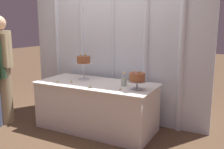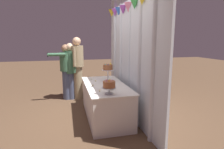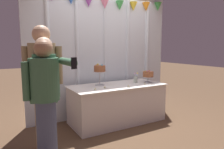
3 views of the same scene
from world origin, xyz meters
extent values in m
plane|color=brown|center=(0.00, 0.00, 0.00)|extent=(24.00, 24.00, 0.00)
cube|color=silver|center=(0.00, 0.65, 1.39)|extent=(3.22, 0.04, 2.78)
cylinder|color=silver|center=(-1.16, 0.63, 1.39)|extent=(0.08, 0.08, 2.78)
cylinder|color=silver|center=(-0.61, 0.63, 1.39)|extent=(0.07, 0.07, 2.78)
cylinder|color=silver|center=(0.02, 0.63, 1.39)|extent=(0.06, 0.06, 2.78)
cylinder|color=silver|center=(0.59, 0.63, 1.39)|extent=(0.09, 0.09, 2.78)
cylinder|color=silver|center=(1.15, 0.63, 1.39)|extent=(0.09, 0.09, 2.78)
cube|color=white|center=(0.00, 0.10, 0.36)|extent=(1.79, 0.79, 0.72)
cube|color=white|center=(0.00, 0.10, 0.72)|extent=(1.84, 0.84, 0.01)
cylinder|color=silver|center=(-0.31, 0.23, 0.74)|extent=(0.18, 0.18, 0.01)
cylinder|color=silver|center=(-0.31, 0.23, 0.87)|extent=(0.02, 0.02, 0.24)
cylinder|color=silver|center=(-0.31, 0.23, 0.99)|extent=(0.27, 0.27, 0.01)
cylinder|color=#995633|center=(-0.31, 0.23, 1.06)|extent=(0.22, 0.22, 0.11)
cone|color=blue|center=(-0.26, 0.22, 1.13)|extent=(0.02, 0.02, 0.04)
sphere|color=yellow|center=(-0.31, 0.30, 1.13)|extent=(0.04, 0.04, 0.04)
sphere|color=orange|center=(-0.37, 0.24, 1.12)|extent=(0.02, 0.02, 0.02)
sphere|color=#2DB2B7|center=(-0.30, 0.16, 1.12)|extent=(0.02, 0.02, 0.02)
cylinder|color=#B2B2B7|center=(0.70, 0.02, 0.74)|extent=(0.15, 0.15, 0.01)
cylinder|color=#B2B2B7|center=(0.70, 0.02, 0.79)|extent=(0.03, 0.03, 0.10)
cylinder|color=#B2B2B7|center=(0.70, 0.02, 0.85)|extent=(0.26, 0.26, 0.01)
cylinder|color=#995633|center=(0.70, 0.02, 0.91)|extent=(0.22, 0.22, 0.11)
sphere|color=orange|center=(0.72, 0.02, 0.97)|extent=(0.03, 0.03, 0.03)
sphere|color=pink|center=(0.71, 0.05, 0.97)|extent=(0.02, 0.02, 0.02)
cone|color=yellow|center=(0.65, 0.06, 0.98)|extent=(0.02, 0.02, 0.03)
sphere|color=pink|center=(0.64, -0.01, 0.97)|extent=(0.03, 0.03, 0.03)
cone|color=pink|center=(0.70, -0.03, 0.98)|extent=(0.03, 0.03, 0.04)
cylinder|color=#B2C1B2|center=(0.45, 0.12, 0.80)|extent=(0.08, 0.08, 0.13)
sphere|color=#CC9EC6|center=(0.45, 0.14, 0.92)|extent=(0.03, 0.03, 0.03)
sphere|color=silver|center=(0.46, 0.09, 0.89)|extent=(0.04, 0.04, 0.04)
sphere|color=#E5C666|center=(0.47, 0.09, 0.93)|extent=(0.04, 0.04, 0.04)
cylinder|color=beige|center=(-0.57, -0.11, 0.74)|extent=(0.04, 0.04, 0.02)
sphere|color=#F9CC4C|center=(-0.57, -0.11, 0.76)|extent=(0.01, 0.01, 0.01)
cylinder|color=beige|center=(-0.35, -0.05, 0.74)|extent=(0.04, 0.04, 0.02)
sphere|color=#F9CC4C|center=(-0.35, -0.05, 0.76)|extent=(0.01, 0.01, 0.01)
cylinder|color=beige|center=(0.07, -0.18, 0.74)|extent=(0.05, 0.05, 0.02)
sphere|color=#F9CC4C|center=(0.07, -0.18, 0.76)|extent=(0.01, 0.01, 0.01)
cylinder|color=beige|center=(0.51, -0.11, 0.74)|extent=(0.04, 0.04, 0.02)
sphere|color=#F9CC4C|center=(0.51, -0.11, 0.76)|extent=(0.01, 0.01, 0.01)
cylinder|color=#9E8966|center=(-1.47, -0.39, 0.47)|extent=(0.33, 0.33, 0.93)
cylinder|color=#9E8966|center=(-1.47, -0.39, 1.22)|extent=(0.46, 0.46, 0.58)
cylinder|color=#9E8966|center=(-1.27, -0.47, 1.22)|extent=(0.08, 0.08, 0.51)
cylinder|color=#3D6B4C|center=(-1.32, -0.49, 1.06)|extent=(0.08, 0.08, 0.54)
camera|label=1|loc=(1.98, -3.14, 1.61)|focal=40.95mm
camera|label=2|loc=(3.77, -0.69, 1.67)|focal=29.64mm
camera|label=3|loc=(-2.03, -3.23, 1.47)|focal=32.94mm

